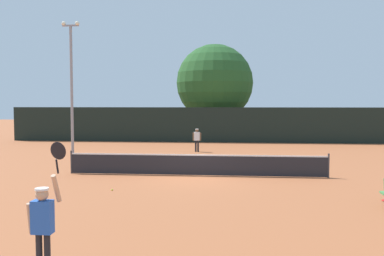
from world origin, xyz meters
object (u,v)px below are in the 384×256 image
Objects in this scene: player_receiving at (197,138)px; tennis_ball at (112,190)px; light_pole at (71,79)px; large_tree at (215,83)px; player_serving at (43,218)px; parked_car_mid at (231,128)px; parked_car_near at (138,128)px.

tennis_ball is (-2.15, -12.56, -0.91)m from player_receiving.
light_pole is at bearing 118.19° from tennis_ball.
tennis_ball is at bearing -61.81° from light_pole.
large_tree is (2.88, 23.68, 5.14)m from tennis_ball.
parked_car_mid is at bearing 84.10° from player_serving.
large_tree reaches higher than tennis_ball.
large_tree reaches higher than parked_car_near.
player_receiving is at bearing -105.98° from parked_car_mid.
parked_car_near is at bearing 174.76° from parked_car_mid.
player_serving is at bearing -82.59° from parked_car_near.
parked_car_near is at bearing 100.92° from tennis_ball.
player_receiving is 0.18× the size of large_tree.
player_serving is at bearing -82.90° from tennis_ball.
player_receiving is 11.93m from large_tree.
large_tree reaches higher than light_pole.
light_pole reaches higher than tennis_ball.
tennis_ball is at bearing 97.10° from player_serving.
light_pole is at bearing 110.24° from player_serving.
player_receiving is at bearing -65.05° from parked_car_near.
parked_car_mid reaches higher than tennis_ball.
large_tree is 2.00× the size of parked_car_mid.
parked_car_near is (-5.10, 26.41, 0.74)m from tennis_ball.
player_receiving is 0.35× the size of parked_car_mid.
large_tree is (0.73, 11.12, 4.24)m from player_receiving.
player_receiving is at bearing 80.28° from tennis_ball.
large_tree is at bearing -21.55° from parked_car_near.
player_receiving reaches higher than tennis_ball.
player_receiving is 15.64m from parked_car_near.
parked_car_near is at bearing 86.96° from light_pole.
parked_car_mid is (1.59, 2.96, -4.40)m from large_tree.
light_pole is at bearing 10.68° from player_receiving.
player_serving is at bearing -69.76° from light_pole.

